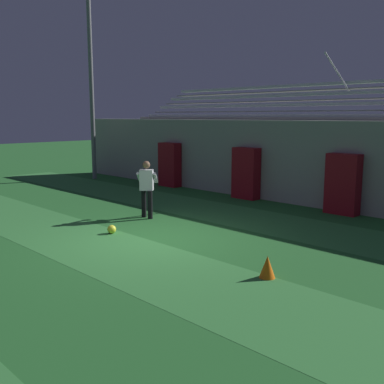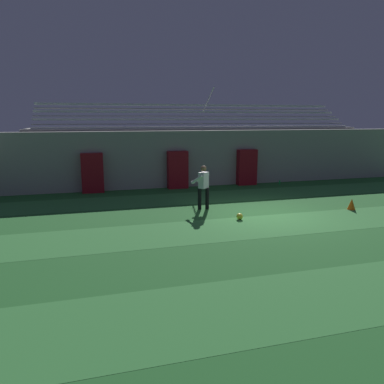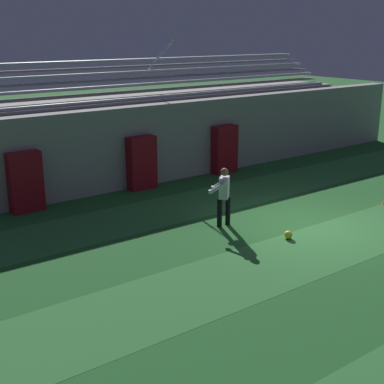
{
  "view_description": "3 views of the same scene",
  "coord_description": "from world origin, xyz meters",
  "px_view_note": "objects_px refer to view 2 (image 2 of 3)",
  "views": [
    {
      "loc": [
        8.04,
        -6.72,
        2.95
      ],
      "look_at": [
        -0.55,
        1.91,
        0.88
      ],
      "focal_mm": 42.0,
      "sensor_mm": 36.0,
      "label": 1
    },
    {
      "loc": [
        -6.12,
        -11.79,
        3.4
      ],
      "look_at": [
        -2.53,
        0.92,
        0.8
      ],
      "focal_mm": 35.0,
      "sensor_mm": 36.0,
      "label": 2
    },
    {
      "loc": [
        -11.03,
        -9.38,
        5.26
      ],
      "look_at": [
        -2.58,
        2.05,
        0.96
      ],
      "focal_mm": 50.0,
      "sensor_mm": 36.0,
      "label": 3
    }
  ],
  "objects_px": {
    "soccer_ball": "(240,216)",
    "traffic_cone": "(352,204)",
    "padding_pillar_far_left": "(92,173)",
    "water_bottle": "(280,182)",
    "goalkeeper": "(203,184)",
    "padding_pillar_gate_right": "(247,167)",
    "padding_pillar_gate_left": "(178,170)"
  },
  "relations": [
    {
      "from": "padding_pillar_gate_left",
      "to": "padding_pillar_far_left",
      "type": "relative_size",
      "value": 1.0
    },
    {
      "from": "padding_pillar_gate_left",
      "to": "padding_pillar_far_left",
      "type": "xyz_separation_m",
      "value": [
        -4.06,
        0.0,
        0.0
      ]
    },
    {
      "from": "padding_pillar_far_left",
      "to": "goalkeeper",
      "type": "relative_size",
      "value": 1.1
    },
    {
      "from": "goalkeeper",
      "to": "water_bottle",
      "type": "xyz_separation_m",
      "value": [
        5.45,
        4.0,
        -0.83
      ]
    },
    {
      "from": "padding_pillar_gate_left",
      "to": "traffic_cone",
      "type": "xyz_separation_m",
      "value": [
        5.3,
        -6.11,
        -0.71
      ]
    },
    {
      "from": "padding_pillar_gate_right",
      "to": "water_bottle",
      "type": "distance_m",
      "value": 1.91
    },
    {
      "from": "traffic_cone",
      "to": "water_bottle",
      "type": "distance_m",
      "value": 5.61
    },
    {
      "from": "padding_pillar_gate_right",
      "to": "water_bottle",
      "type": "relative_size",
      "value": 7.64
    },
    {
      "from": "traffic_cone",
      "to": "goalkeeper",
      "type": "bearing_deg",
      "value": 163.47
    },
    {
      "from": "padding_pillar_gate_left",
      "to": "water_bottle",
      "type": "distance_m",
      "value": 5.43
    },
    {
      "from": "padding_pillar_gate_left",
      "to": "goalkeeper",
      "type": "distance_m",
      "value": 4.5
    },
    {
      "from": "padding_pillar_gate_right",
      "to": "padding_pillar_far_left",
      "type": "relative_size",
      "value": 1.0
    },
    {
      "from": "soccer_ball",
      "to": "water_bottle",
      "type": "bearing_deg",
      "value": 50.93
    },
    {
      "from": "goalkeeper",
      "to": "traffic_cone",
      "type": "xyz_separation_m",
      "value": [
        5.4,
        -1.6,
        -0.74
      ]
    },
    {
      "from": "padding_pillar_far_left",
      "to": "water_bottle",
      "type": "relative_size",
      "value": 7.64
    },
    {
      "from": "padding_pillar_gate_left",
      "to": "water_bottle",
      "type": "height_order",
      "value": "padding_pillar_gate_left"
    },
    {
      "from": "soccer_ball",
      "to": "traffic_cone",
      "type": "distance_m",
      "value": 4.65
    },
    {
      "from": "traffic_cone",
      "to": "water_bottle",
      "type": "xyz_separation_m",
      "value": [
        0.05,
        5.6,
        -0.09
      ]
    },
    {
      "from": "padding_pillar_gate_left",
      "to": "padding_pillar_far_left",
      "type": "bearing_deg",
      "value": 180.0
    },
    {
      "from": "traffic_cone",
      "to": "water_bottle",
      "type": "relative_size",
      "value": 1.75
    },
    {
      "from": "padding_pillar_far_left",
      "to": "water_bottle",
      "type": "xyz_separation_m",
      "value": [
        9.41,
        -0.5,
        -0.8
      ]
    },
    {
      "from": "goalkeeper",
      "to": "water_bottle",
      "type": "distance_m",
      "value": 6.81
    },
    {
      "from": "padding_pillar_gate_right",
      "to": "goalkeeper",
      "type": "height_order",
      "value": "padding_pillar_gate_right"
    },
    {
      "from": "water_bottle",
      "to": "padding_pillar_gate_left",
      "type": "bearing_deg",
      "value": 174.65
    },
    {
      "from": "goalkeeper",
      "to": "soccer_ball",
      "type": "height_order",
      "value": "goalkeeper"
    },
    {
      "from": "padding_pillar_gate_right",
      "to": "water_bottle",
      "type": "bearing_deg",
      "value": -16.78
    },
    {
      "from": "padding_pillar_gate_left",
      "to": "soccer_ball",
      "type": "xyz_separation_m",
      "value": [
        0.65,
        -6.28,
        -0.81
      ]
    },
    {
      "from": "padding_pillar_far_left",
      "to": "goalkeeper",
      "type": "height_order",
      "value": "padding_pillar_far_left"
    },
    {
      "from": "padding_pillar_gate_left",
      "to": "padding_pillar_gate_right",
      "type": "height_order",
      "value": "same"
    },
    {
      "from": "padding_pillar_far_left",
      "to": "traffic_cone",
      "type": "bearing_deg",
      "value": -33.12
    },
    {
      "from": "water_bottle",
      "to": "soccer_ball",
      "type": "bearing_deg",
      "value": -129.07
    },
    {
      "from": "padding_pillar_gate_left",
      "to": "goalkeeper",
      "type": "xyz_separation_m",
      "value": [
        -0.1,
        -4.5,
        0.04
      ]
    }
  ]
}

